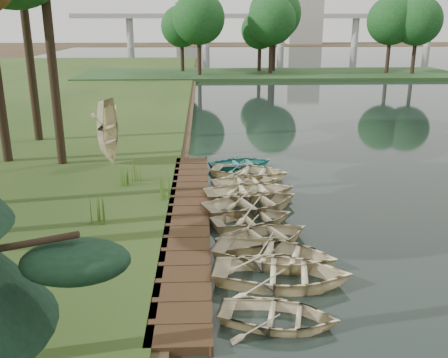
{
  "coord_description": "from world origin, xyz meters",
  "views": [
    {
      "loc": [
        -0.97,
        -17.5,
        7.32
      ],
      "look_at": [
        -0.18,
        1.29,
        1.26
      ],
      "focal_mm": 40.0,
      "sensor_mm": 36.0,
      "label": 1
    }
  ],
  "objects_px": {
    "rowboat_0": "(279,314)",
    "rowboat_1": "(282,271)",
    "stored_rowboat": "(111,157)",
    "boardwalk": "(188,218)",
    "rowboat_2": "(275,252)"
  },
  "relations": [
    {
      "from": "rowboat_0",
      "to": "rowboat_1",
      "type": "distance_m",
      "value": 2.03
    },
    {
      "from": "boardwalk",
      "to": "rowboat_0",
      "type": "distance_m",
      "value": 7.27
    },
    {
      "from": "rowboat_0",
      "to": "rowboat_1",
      "type": "bearing_deg",
      "value": 2.89
    },
    {
      "from": "rowboat_0",
      "to": "stored_rowboat",
      "type": "bearing_deg",
      "value": 38.88
    },
    {
      "from": "boardwalk",
      "to": "rowboat_2",
      "type": "distance_m",
      "value": 4.56
    },
    {
      "from": "rowboat_1",
      "to": "rowboat_2",
      "type": "relative_size",
      "value": 1.03
    },
    {
      "from": "boardwalk",
      "to": "stored_rowboat",
      "type": "bearing_deg",
      "value": 120.13
    },
    {
      "from": "rowboat_1",
      "to": "rowboat_0",
      "type": "bearing_deg",
      "value": 178.19
    },
    {
      "from": "rowboat_2",
      "to": "stored_rowboat",
      "type": "height_order",
      "value": "stored_rowboat"
    },
    {
      "from": "boardwalk",
      "to": "rowboat_2",
      "type": "xyz_separation_m",
      "value": [
        2.78,
        -3.6,
        0.3
      ]
    },
    {
      "from": "stored_rowboat",
      "to": "rowboat_1",
      "type": "bearing_deg",
      "value": -131.05
    },
    {
      "from": "boardwalk",
      "to": "stored_rowboat",
      "type": "xyz_separation_m",
      "value": [
        -4.06,
        6.99,
        0.49
      ]
    },
    {
      "from": "rowboat_0",
      "to": "rowboat_1",
      "type": "xyz_separation_m",
      "value": [
        0.38,
        1.99,
        0.1
      ]
    },
    {
      "from": "rowboat_0",
      "to": "rowboat_2",
      "type": "distance_m",
      "value": 3.27
    },
    {
      "from": "rowboat_0",
      "to": "rowboat_2",
      "type": "height_order",
      "value": "rowboat_2"
    }
  ]
}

